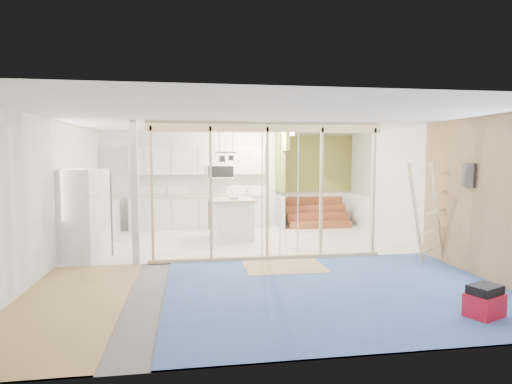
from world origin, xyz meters
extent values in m
cube|color=slate|center=(0.00, 0.00, 0.00)|extent=(7.00, 8.00, 0.01)
cube|color=white|center=(0.00, 0.00, 2.60)|extent=(7.00, 8.00, 0.01)
cube|color=white|center=(0.00, 4.00, 1.30)|extent=(7.00, 0.01, 2.60)
cube|color=white|center=(0.00, -4.00, 1.30)|extent=(7.00, 0.01, 2.60)
cube|color=white|center=(-3.50, 0.00, 1.30)|extent=(0.01, 8.00, 2.60)
cube|color=white|center=(3.50, 0.00, 1.30)|extent=(0.01, 8.00, 2.60)
cube|color=silver|center=(0.00, 2.00, 0.01)|extent=(7.00, 4.00, 0.02)
cube|color=#415CA0|center=(1.00, -2.00, 0.01)|extent=(5.00, 4.00, 0.02)
cube|color=tan|center=(-2.75, -2.00, 0.01)|extent=(1.50, 4.00, 0.02)
cube|color=tan|center=(0.50, -0.60, 0.02)|extent=(1.40, 1.00, 0.01)
cube|color=beige|center=(0.30, 0.00, 2.50)|extent=(4.40, 0.09, 0.18)
cube|color=beige|center=(0.30, 0.00, 0.05)|extent=(4.40, 0.09, 0.06)
cube|color=silver|center=(-2.10, 0.00, 1.30)|extent=(0.12, 0.14, 2.60)
cube|color=beige|center=(-1.80, 0.00, 1.30)|extent=(0.04, 0.09, 2.40)
cube|color=beige|center=(-0.75, 0.00, 1.30)|extent=(0.04, 0.09, 2.40)
cube|color=beige|center=(0.30, 0.00, 1.30)|extent=(0.05, 0.09, 2.40)
cube|color=beige|center=(1.35, 0.00, 1.30)|extent=(0.04, 0.09, 2.40)
cube|color=beige|center=(2.40, 0.00, 1.30)|extent=(0.04, 0.09, 2.40)
cylinder|color=silver|center=(0.20, -0.03, 1.22)|extent=(0.02, 0.02, 2.35)
cylinder|color=silver|center=(0.90, 0.02, 1.22)|extent=(0.02, 0.02, 2.35)
cylinder|color=silver|center=(0.55, 0.00, 1.22)|extent=(0.02, 0.02, 2.35)
cube|color=silver|center=(-0.90, 3.70, 0.44)|extent=(3.60, 0.60, 0.88)
cube|color=beige|center=(-0.90, 3.70, 0.91)|extent=(3.66, 0.64, 0.05)
cube|color=silver|center=(-3.20, 2.60, 0.44)|extent=(0.60, 1.60, 0.88)
cube|color=beige|center=(-3.20, 2.60, 0.91)|extent=(0.64, 1.64, 0.05)
cube|color=silver|center=(-0.90, 3.82, 1.85)|extent=(3.60, 0.34, 0.75)
cube|color=white|center=(-0.30, 3.78, 1.55)|extent=(0.72, 0.38, 0.36)
cube|color=black|center=(-0.30, 3.59, 1.55)|extent=(0.68, 0.02, 0.30)
cube|color=olive|center=(1.30, 3.55, 1.80)|extent=(0.10, 0.90, 1.60)
cube|color=silver|center=(1.30, 3.55, 0.45)|extent=(0.10, 0.90, 0.90)
cube|color=olive|center=(1.30, 2.85, 2.35)|extent=(0.10, 0.50, 0.50)
cube|color=olive|center=(2.40, 3.97, 1.75)|extent=(2.20, 0.04, 1.60)
cube|color=silver|center=(2.40, 3.97, 0.45)|extent=(2.20, 0.04, 0.90)
cube|color=brown|center=(2.35, 3.20, 0.10)|extent=(1.70, 0.26, 0.20)
cube|color=brown|center=(2.35, 3.46, 0.30)|extent=(1.70, 0.26, 0.20)
cube|color=brown|center=(2.35, 3.72, 0.50)|extent=(1.70, 0.26, 0.20)
cube|color=brown|center=(2.35, 3.98, 0.70)|extent=(1.70, 0.26, 0.20)
torus|color=black|center=(-0.30, 1.90, 2.05)|extent=(0.52, 0.52, 0.02)
cylinder|color=black|center=(-0.45, 1.90, 2.30)|extent=(0.01, 0.01, 0.50)
cylinder|color=black|center=(-0.15, 1.90, 2.30)|extent=(0.01, 0.01, 0.50)
cylinder|color=#323237|center=(-0.40, 1.80, 1.90)|extent=(0.14, 0.14, 0.14)
cylinder|color=#323237|center=(-0.18, 2.00, 1.92)|extent=(0.12, 0.12, 0.12)
cube|color=tan|center=(3.48, -2.00, 1.30)|extent=(0.02, 4.00, 2.60)
cube|color=#323237|center=(3.43, -1.40, 1.65)|extent=(0.04, 0.30, 0.40)
cylinder|color=#FFEABF|center=(1.40, 3.00, 2.54)|extent=(0.32, 0.32, 0.08)
cube|color=white|center=(-3.12, 0.45, 0.86)|extent=(0.94, 0.92, 1.72)
cube|color=#323237|center=(-2.75, 0.45, 0.86)|extent=(0.24, 0.66, 1.69)
cube|color=white|center=(-0.17, 2.07, 0.45)|extent=(0.99, 0.99, 0.89)
cube|color=beige|center=(-0.17, 2.07, 0.94)|extent=(1.11, 1.11, 0.05)
imported|color=white|center=(-0.11, 2.01, 1.00)|extent=(0.32, 0.32, 0.06)
imported|color=silver|center=(-1.69, 3.74, 1.08)|extent=(0.15, 0.15, 0.30)
imported|color=silver|center=(0.47, 3.76, 1.03)|extent=(0.12, 0.12, 0.21)
cube|color=#B71026|center=(2.40, -3.26, 0.15)|extent=(0.52, 0.46, 0.30)
cube|color=black|center=(2.40, -3.26, 0.35)|extent=(0.46, 0.41, 0.11)
cube|color=tan|center=(2.91, -0.70, 0.94)|extent=(0.44, 0.14, 1.84)
cube|color=tan|center=(3.32, -0.70, 0.94)|extent=(0.44, 0.14, 1.84)
cube|color=tan|center=(3.17, -0.70, 0.25)|extent=(0.44, 0.14, 0.12)
cube|color=tan|center=(3.24, -0.70, 0.61)|extent=(0.44, 0.14, 0.12)
cube|color=tan|center=(3.31, -0.70, 0.96)|extent=(0.44, 0.14, 0.12)
cube|color=tan|center=(3.39, -0.70, 1.32)|extent=(0.44, 0.14, 0.12)
cube|color=tan|center=(3.46, -0.70, 1.67)|extent=(0.44, 0.14, 0.12)
camera|label=1|loc=(-1.13, -7.83, 1.97)|focal=30.00mm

